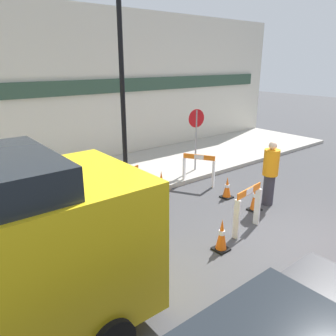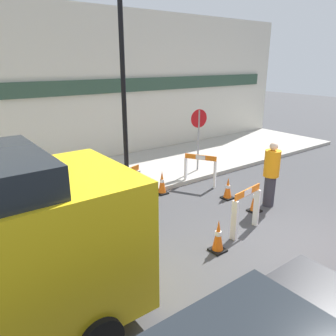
{
  "view_description": "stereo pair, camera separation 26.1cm",
  "coord_description": "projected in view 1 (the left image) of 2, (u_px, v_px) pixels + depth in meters",
  "views": [
    {
      "loc": [
        -6.08,
        -2.59,
        3.66
      ],
      "look_at": [
        -0.98,
        3.76,
        1.0
      ],
      "focal_mm": 35.0,
      "sensor_mm": 36.0,
      "label": 1
    },
    {
      "loc": [
        -5.87,
        -2.75,
        3.66
      ],
      "look_at": [
        -0.98,
        3.76,
        1.0
      ],
      "focal_mm": 35.0,
      "sensor_mm": 36.0,
      "label": 2
    }
  ],
  "objects": [
    {
      "name": "barricade_0",
      "position": [
        135.0,
        217.0,
        6.86
      ],
      "size": [
        0.53,
        0.81,
        1.03
      ],
      "rotation": [
        0.0,
        0.0,
        5.23
      ],
      "color": "white",
      "rests_on": "ground_plane"
    },
    {
      "name": "person_worker",
      "position": [
        270.0,
        172.0,
        8.54
      ],
      "size": [
        0.55,
        0.55,
        1.73
      ],
      "rotation": [
        0.0,
        0.0,
        2.6
      ],
      "color": "#33333D",
      "rests_on": "ground_plane"
    },
    {
      "name": "ground_plane",
      "position": [
        320.0,
        250.0,
        6.68
      ],
      "size": [
        60.0,
        60.0,
        0.0
      ],
      "primitive_type": "plane",
      "color": "#424244"
    },
    {
      "name": "storefront_facade",
      "position": [
        109.0,
        87.0,
        12.06
      ],
      "size": [
        18.0,
        0.22,
        5.5
      ],
      "color": "beige",
      "rests_on": "ground_plane"
    },
    {
      "name": "traffic_cone_0",
      "position": [
        255.0,
        198.0,
        8.34
      ],
      "size": [
        0.3,
        0.3,
        0.73
      ],
      "color": "black",
      "rests_on": "ground_plane"
    },
    {
      "name": "barricade_3",
      "position": [
        129.0,
        185.0,
        8.64
      ],
      "size": [
        0.84,
        0.37,
        1.0
      ],
      "rotation": [
        0.0,
        0.0,
        9.73
      ],
      "color": "white",
      "rests_on": "ground_plane"
    },
    {
      "name": "barricade_1",
      "position": [
        248.0,
        207.0,
        7.25
      ],
      "size": [
        0.96,
        0.27,
        1.05
      ],
      "rotation": [
        0.0,
        0.0,
        6.42
      ],
      "color": "white",
      "rests_on": "ground_plane"
    },
    {
      "name": "traffic_cone_1",
      "position": [
        129.0,
        210.0,
        7.89
      ],
      "size": [
        0.3,
        0.3,
        0.5
      ],
      "color": "black",
      "rests_on": "ground_plane"
    },
    {
      "name": "barricade_2",
      "position": [
        199.0,
        168.0,
        9.99
      ],
      "size": [
        0.61,
        0.92,
        0.98
      ],
      "rotation": [
        0.0,
        0.0,
        8.38
      ],
      "color": "white",
      "rests_on": "ground_plane"
    },
    {
      "name": "traffic_cone_3",
      "position": [
        161.0,
        183.0,
        9.41
      ],
      "size": [
        0.3,
        0.3,
        0.69
      ],
      "color": "black",
      "rests_on": "ground_plane"
    },
    {
      "name": "traffic_cone_4",
      "position": [
        227.0,
        188.0,
        9.14
      ],
      "size": [
        0.3,
        0.3,
        0.61
      ],
      "color": "black",
      "rests_on": "ground_plane"
    },
    {
      "name": "streetlamp_post",
      "position": [
        121.0,
        61.0,
        8.43
      ],
      "size": [
        0.44,
        0.44,
        5.53
      ],
      "color": "black",
      "rests_on": "sidewalk_slab"
    },
    {
      "name": "sidewalk_slab",
      "position": [
        142.0,
        169.0,
        11.41
      ],
      "size": [
        18.0,
        3.85,
        0.13
      ],
      "color": "#ADA89E",
      "rests_on": "ground_plane"
    },
    {
      "name": "stop_sign",
      "position": [
        196.0,
        130.0,
        10.77
      ],
      "size": [
        0.6,
        0.11,
        2.06
      ],
      "rotation": [
        0.0,
        0.0,
        2.99
      ],
      "color": "gray",
      "rests_on": "sidewalk_slab"
    },
    {
      "name": "traffic_cone_2",
      "position": [
        222.0,
        235.0,
        6.57
      ],
      "size": [
        0.3,
        0.3,
        0.69
      ],
      "color": "black",
      "rests_on": "ground_plane"
    }
  ]
}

